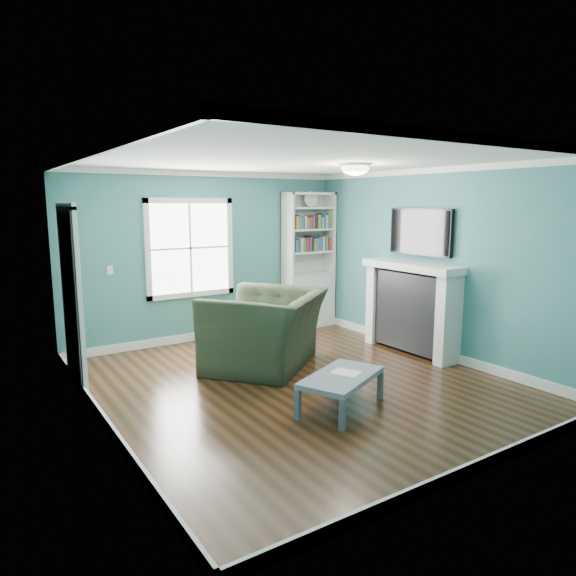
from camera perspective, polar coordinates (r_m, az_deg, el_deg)
floor at (r=6.22m, az=1.16°, el=-10.54°), size 5.00×5.00×0.00m
room_walls at (r=5.87m, az=1.22°, el=4.11°), size 5.00×5.00×5.00m
trim at (r=5.91m, az=1.20°, el=0.79°), size 4.50×5.00×2.60m
window at (r=7.93m, az=-10.81°, el=4.38°), size 1.40×0.06×1.50m
bookshelf at (r=8.83m, az=2.28°, el=1.60°), size 0.90×0.35×2.31m
fireplace at (r=7.51m, az=13.54°, el=-2.27°), size 0.44×1.58×1.30m
tv at (r=7.46m, az=14.50°, el=6.06°), size 0.06×1.10×0.65m
door at (r=6.41m, az=-22.98°, el=-0.78°), size 0.12×0.98×2.17m
ceiling_fixture at (r=6.49m, az=7.49°, el=13.10°), size 0.38×0.38×0.15m
light_switch at (r=7.59m, az=-19.16°, el=1.91°), size 0.08×0.01×0.12m
recliner at (r=6.68m, az=-2.52°, el=-3.25°), size 1.79×1.71×1.32m
coffee_table at (r=5.44m, az=5.95°, el=-10.04°), size 1.14×0.92×0.36m
paper_sheet at (r=5.50m, az=6.47°, el=-9.30°), size 0.32×0.35×0.00m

